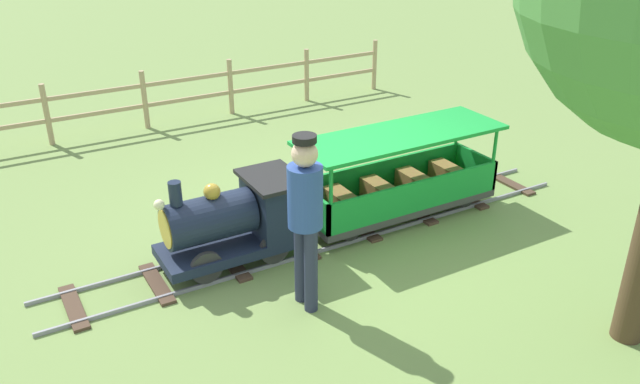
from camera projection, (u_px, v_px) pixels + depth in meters
name	position (u px, v px, depth m)	size (l,w,h in m)	color
ground_plane	(340.00, 233.00, 6.99)	(60.00, 60.00, 0.00)	#75934C
track	(329.00, 234.00, 6.92)	(0.75, 6.05, 0.04)	gray
locomotive	(238.00, 219.00, 6.26)	(0.71, 1.45, 0.97)	#192338
passenger_car	(399.00, 183.00, 7.15)	(0.81, 2.35, 0.97)	#3F3F3F
conductor_person	(305.00, 210.00, 5.39)	(0.30, 0.30, 1.62)	#282D47
fence_section	(189.00, 91.00, 10.11)	(0.08, 7.13, 0.90)	tan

